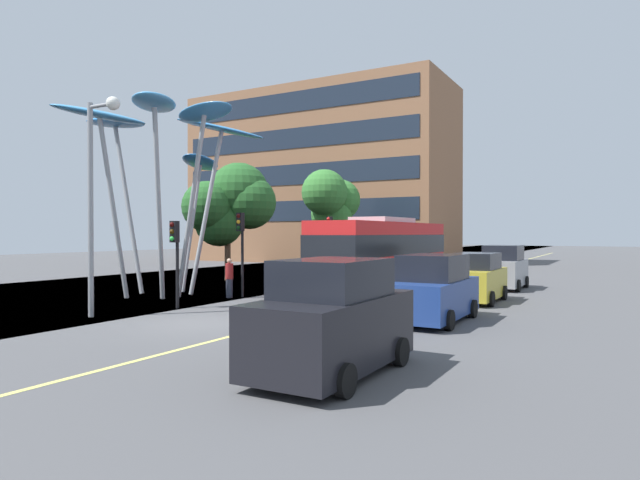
{
  "coord_description": "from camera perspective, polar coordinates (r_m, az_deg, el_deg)",
  "views": [
    {
      "loc": [
        11.59,
        -12.86,
        2.8
      ],
      "look_at": [
        -0.78,
        8.99,
        2.5
      ],
      "focal_mm": 30.5,
      "sensor_mm": 36.0,
      "label": 1
    }
  ],
  "objects": [
    {
      "name": "backdrop_building",
      "position": [
        55.55,
        0.04,
        6.55
      ],
      "size": [
        26.23,
        10.5,
        16.94
      ],
      "color": "#8E6042",
      "rests_on": "ground"
    },
    {
      "name": "car_parked_far",
      "position": [
        23.2,
        16.08,
        -3.92
      ],
      "size": [
        1.91,
        4.02,
        2.0
      ],
      "color": "gold",
      "rests_on": "ground"
    },
    {
      "name": "car_side_street",
      "position": [
        29.01,
        18.68,
        -2.84
      ],
      "size": [
        2.02,
        3.88,
        2.21
      ],
      "color": "gray",
      "rests_on": "ground"
    },
    {
      "name": "traffic_light_island_mid",
      "position": [
        30.56,
        1.04,
        0.54
      ],
      "size": [
        0.28,
        0.42,
        3.76
      ],
      "color": "black",
      "rests_on": "ground"
    },
    {
      "name": "red_bus",
      "position": [
        26.62,
        6.63,
        -1.14
      ],
      "size": [
        3.0,
        10.88,
        3.57
      ],
      "color": "red",
      "rests_on": "ground"
    },
    {
      "name": "ground",
      "position": [
        18.0,
        -14.1,
        -8.44
      ],
      "size": [
        120.0,
        240.0,
        0.1
      ],
      "color": "#4C4C4F"
    },
    {
      "name": "leaf_sculpture",
      "position": [
        26.1,
        -16.12,
        10.12
      ],
      "size": [
        9.6,
        9.59,
        8.65
      ],
      "color": "#9EA0A5",
      "rests_on": "ground"
    },
    {
      "name": "street_lamp",
      "position": [
        19.56,
        -22.39,
        5.99
      ],
      "size": [
        1.44,
        0.44,
        7.23
      ],
      "color": "gray",
      "rests_on": "ground"
    },
    {
      "name": "traffic_light_kerb_far",
      "position": [
        23.94,
        -8.29,
        0.4
      ],
      "size": [
        0.28,
        0.42,
        3.71
      ],
      "color": "black",
      "rests_on": "ground"
    },
    {
      "name": "tree_pavement_near",
      "position": [
        33.13,
        -9.25,
        3.81
      ],
      "size": [
        4.77,
        5.08,
        7.11
      ],
      "color": "brown",
      "rests_on": "ground"
    },
    {
      "name": "traffic_light_kerb_near",
      "position": [
        20.88,
        -14.94,
        -0.5
      ],
      "size": [
        0.28,
        0.42,
        3.27
      ],
      "color": "black",
      "rests_on": "ground"
    },
    {
      "name": "car_parked_near",
      "position": [
        10.92,
        1.36,
        -8.41
      ],
      "size": [
        2.05,
        4.19,
        2.29
      ],
      "color": "black",
      "rests_on": "ground"
    },
    {
      "name": "tree_pavement_far",
      "position": [
        41.6,
        1.04,
        4.19
      ],
      "size": [
        3.73,
        5.4,
        7.61
      ],
      "color": "brown",
      "rests_on": "ground"
    },
    {
      "name": "pedestrian",
      "position": [
        24.05,
        -9.5,
        -3.95
      ],
      "size": [
        0.34,
        0.34,
        1.72
      ],
      "color": "#2D3342",
      "rests_on": "ground"
    },
    {
      "name": "car_parked_mid",
      "position": [
        17.74,
        11.79,
        -5.18
      ],
      "size": [
        2.03,
        4.44,
        2.13
      ],
      "color": "navy",
      "rests_on": "ground"
    }
  ]
}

